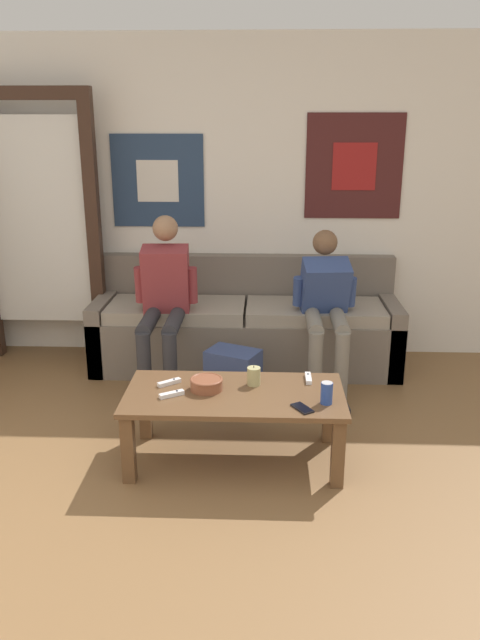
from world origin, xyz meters
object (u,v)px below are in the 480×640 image
game_controller_near_left (172,394)px  pillar_candle (254,376)px  drink_can_blue (327,393)px  game_controller_near_right (308,378)px  couch (246,329)px  game_controller_far_center (169,382)px  cell_phone (302,408)px  person_seated_teen (326,305)px  person_seated_adult (164,297)px  ceramic_bowl (206,383)px  backpack (233,380)px  coffee_table (235,404)px

game_controller_near_left → pillar_candle: bearing=21.2°
drink_can_blue → game_controller_near_right: drink_can_blue is taller
couch → game_controller_far_center: (-0.40, -1.41, 0.14)m
couch → game_controller_near_left: size_ratio=17.14×
cell_phone → person_seated_teen: bearing=79.9°
person_seated_adult → ceramic_bowl: size_ratio=6.52×
ceramic_bowl → drink_can_blue: size_ratio=1.54×
pillar_candle → game_controller_near_left: (-0.46, -0.18, -0.04)m
drink_can_blue → game_controller_near_left: drink_can_blue is taller
couch → game_controller_near_left: couch is taller
person_seated_teen → couch: bearing=147.1°
couch → cell_phone: size_ratio=16.02×
ceramic_bowl → game_controller_far_center: ceramic_bowl is taller
backpack → game_controller_near_left: size_ratio=2.95×
cell_phone → backpack: bearing=115.0°
game_controller_near_left → backpack: bearing=68.7°
ceramic_bowl → game_controller_near_right: size_ratio=1.33×
game_controller_near_right → cell_phone: game_controller_near_right is taller
person_seated_teen → drink_can_blue: bearing=-94.7°
coffee_table → person_seated_adult: bearing=117.5°
ceramic_bowl → pillar_candle: (0.27, 0.08, 0.01)m
game_controller_near_left → game_controller_far_center: bearing=103.0°
game_controller_near_right → drink_can_blue: bearing=-76.2°
person_seated_teen → drink_can_blue: (-0.10, -1.25, -0.13)m
couch → game_controller_near_right: (0.41, -1.32, 0.14)m
drink_can_blue → game_controller_near_right: bearing=103.8°
game_controller_far_center → pillar_candle: bearing=1.7°
ceramic_bowl → game_controller_near_left: bearing=-153.0°
person_seated_adult → cell_phone: person_seated_adult is taller
coffee_table → cell_phone: size_ratio=8.31×
game_controller_near_right → cell_phone: (-0.06, -0.39, -0.01)m
couch → coffee_table: couch is taller
couch → pillar_candle: 1.41m
person_seated_adult → game_controller_far_center: person_seated_adult is taller
pillar_candle → ceramic_bowl: bearing=-163.2°
person_seated_teen → pillar_candle: (-0.50, -1.01, -0.14)m
game_controller_near_left → game_controller_far_center: 0.17m
coffee_table → person_seated_teen: size_ratio=1.10×
ceramic_bowl → person_seated_teen: bearing=54.8°
pillar_candle → drink_can_blue: drink_can_blue is taller
pillar_candle → person_seated_teen: bearing=63.6°
backpack → cell_phone: (0.42, -0.91, 0.24)m
ceramic_bowl → game_controller_near_right: ceramic_bowl is taller
ceramic_bowl → backpack: bearing=80.5°
coffee_table → backpack: 0.73m
drink_can_blue → cell_phone: size_ratio=0.83×
couch → backpack: couch is taller
person_seated_teen → game_controller_near_left: person_seated_teen is taller
couch → drink_can_blue: 1.72m
person_seated_adult → ceramic_bowl: person_seated_adult is taller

